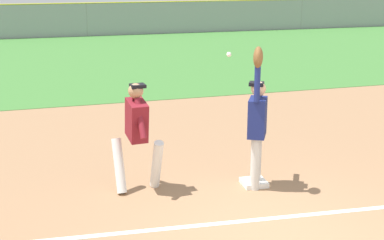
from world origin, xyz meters
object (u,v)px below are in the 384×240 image
(first_base, at_px, (254,183))
(parked_car_white, at_px, (159,16))
(fielder, at_px, (257,120))
(baseball, at_px, (229,54))
(runner, at_px, (137,130))
(parked_car_blue, at_px, (42,18))

(first_base, relative_size, parked_car_white, 0.08)
(fielder, relative_size, baseball, 30.81)
(runner, xyz_separation_m, baseball, (1.39, -0.21, 1.13))
(runner, bearing_deg, parked_car_white, 72.01)
(baseball, bearing_deg, runner, 171.37)
(parked_car_blue, relative_size, parked_car_white, 0.99)
(fielder, relative_size, runner, 1.33)
(fielder, xyz_separation_m, parked_car_white, (4.20, 24.60, -0.45))
(fielder, bearing_deg, parked_car_white, -70.81)
(runner, bearing_deg, first_base, -13.80)
(fielder, xyz_separation_m, parked_car_blue, (-2.60, 25.11, -0.45))
(first_base, xyz_separation_m, baseball, (-0.43, 0.10, 2.08))
(first_base, relative_size, runner, 0.22)
(first_base, distance_m, baseball, 2.13)
(baseball, bearing_deg, first_base, -13.31)
(first_base, bearing_deg, baseball, 166.69)
(first_base, height_order, parked_car_white, parked_car_white)
(parked_car_blue, bearing_deg, first_base, -80.89)
(first_base, distance_m, parked_car_blue, 25.17)
(runner, height_order, parked_car_blue, runner)
(baseball, height_order, parked_car_blue, baseball)
(baseball, xyz_separation_m, parked_car_white, (4.61, 24.41, -1.45))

